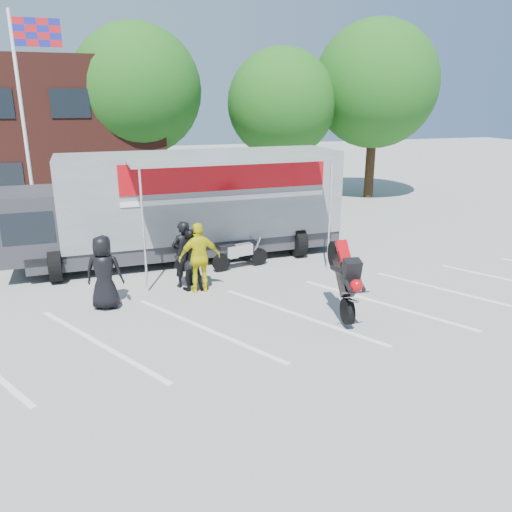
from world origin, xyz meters
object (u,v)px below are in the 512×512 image
spectator_leather_b (183,254)px  parked_motorcycle (240,268)px  tree_right (375,85)px  spectator_hivis (200,258)px  spectator_leather_a (104,272)px  tree_mid (282,104)px  tree_left (137,90)px  flagpole (29,103)px  transporter_truck (190,257)px  stunt_bike_rider (336,315)px  spectator_leather_c (190,260)px

spectator_leather_b → parked_motorcycle: bearing=-171.0°
tree_right → parked_motorcycle: size_ratio=4.70×
spectator_leather_b → spectator_hivis: spectator_hivis is taller
tree_right → spectator_leather_a: bearing=-141.3°
tree_mid → parked_motorcycle: tree_mid is taller
tree_right → parked_motorcycle: tree_right is taller
tree_mid → spectator_leather_b: 13.74m
tree_left → flagpole: bearing=-125.3°
tree_mid → transporter_truck: size_ratio=0.69×
spectator_leather_b → tree_right: bearing=-157.2°
tree_mid → spectator_hivis: 14.01m
flagpole → stunt_bike_rider: (7.33, -9.24, -5.05)m
tree_mid → parked_motorcycle: 12.31m
tree_mid → stunt_bike_rider: 15.57m
transporter_truck → spectator_leather_a: bearing=-129.7°
spectator_leather_c → tree_mid: bearing=-110.3°
spectator_leather_a → spectator_leather_c: (2.32, 0.62, -0.08)m
spectator_leather_a → spectator_leather_b: size_ratio=1.00×
stunt_bike_rider → spectator_leather_b: bearing=142.6°
stunt_bike_rider → spectator_leather_b: spectator_leather_b is taller
flagpole → tree_mid: 12.31m
stunt_bike_rider → spectator_leather_a: (-5.43, 2.27, 0.96)m
tree_left → spectator_leather_a: size_ratio=4.49×
stunt_bike_rider → spectator_leather_a: bearing=164.7°
spectator_hivis → spectator_leather_b: bearing=-57.9°
transporter_truck → spectator_leather_b: (-0.68, -2.65, 0.96)m
tree_left → spectator_leather_b: (-0.15, -12.03, -4.61)m
tree_mid → tree_right: (5.00, -0.50, 0.93)m
stunt_bike_rider → spectator_leather_b: size_ratio=1.10×
flagpole → transporter_truck: size_ratio=0.72×
spectator_leather_b → stunt_bike_rider: bearing=117.2°
transporter_truck → stunt_bike_rider: size_ratio=5.26×
spectator_leather_c → spectator_hivis: spectator_hivis is taller
spectator_leather_a → spectator_leather_c: 2.41m
flagpole → parked_motorcycle: bearing=-39.6°
spectator_leather_b → spectator_leather_a: bearing=5.1°
flagpole → tree_right: tree_right is taller
transporter_truck → spectator_hivis: bearing=-96.8°
transporter_truck → spectator_leather_c: size_ratio=6.29×
tree_right → spectator_hivis: 16.92m
spectator_leather_b → spectator_leather_c: bearing=94.3°
spectator_hivis → transporter_truck: bearing=-95.7°
tree_left → spectator_hivis: 13.41m
flagpole → spectator_leather_c: 8.69m
spectator_leather_b → tree_mid: bearing=-141.0°
flagpole → tree_mid: size_ratio=1.04×
tree_left → spectator_leather_a: 13.96m
flagpole → tree_mid: flagpole is taller
tree_right → spectator_leather_a: size_ratio=4.74×
tree_mid → spectator_leather_a: tree_mid is taller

